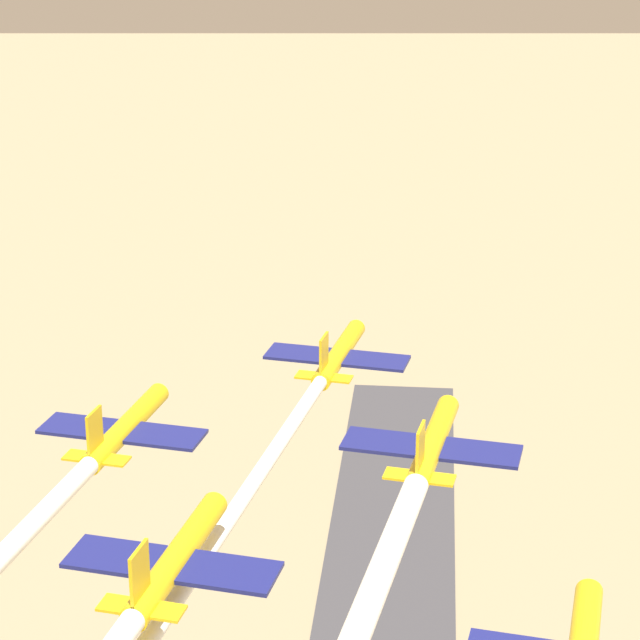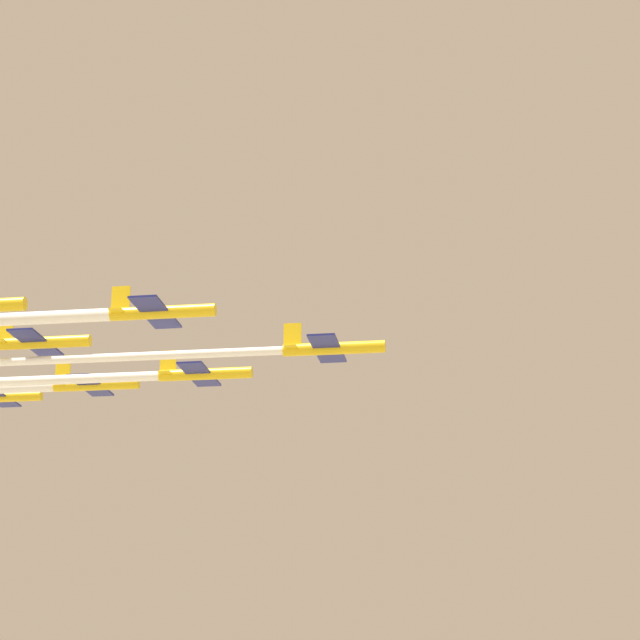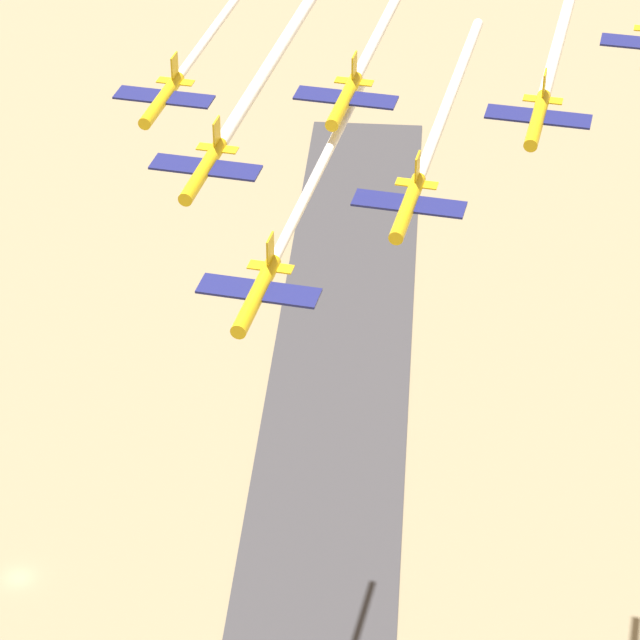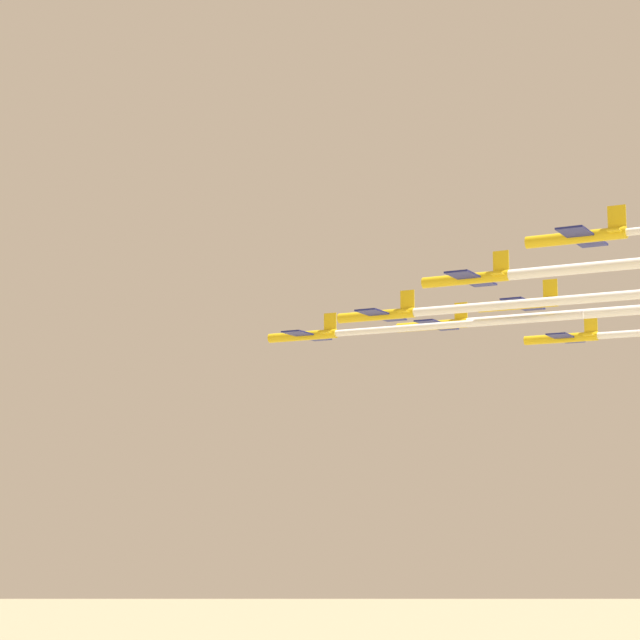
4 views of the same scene
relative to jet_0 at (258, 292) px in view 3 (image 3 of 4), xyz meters
name	(u,v)px [view 3 (image 3 of 4)]	position (x,y,z in m)	size (l,w,h in m)	color
ground_plane	(19,578)	(-45.01, -58.41, -93.41)	(3000.00, 3000.00, 0.00)	gray
jet_0	(258,292)	(0.00, 0.00, 0.00)	(11.26, 10.66, 3.76)	gold
jet_1	(408,205)	(-17.44, 8.26, 0.44)	(11.26, 10.66, 3.76)	gold
jet_2	(205,168)	(-15.70, -11.23, 1.72)	(11.26, 10.66, 3.76)	gold
jet_3	(538,117)	(-34.88, 16.53, 2.32)	(11.26, 10.66, 3.76)	gold
jet_4	(345,99)	(-33.14, -2.97, 2.10)	(11.26, 10.66, 3.76)	gold
jet_5	(163,98)	(-31.39, -22.46, -0.10)	(11.26, 10.66, 3.76)	gold
smoke_trail_0	(323,163)	(-23.35, -2.09, -0.05)	(36.53, 4.21, 0.95)	white
smoke_trail_1	(451,94)	(-41.10, 6.14, 0.39)	(37.18, 4.46, 1.14)	white
smoke_trail_2	(283,44)	(-44.48, -13.81, 1.67)	(47.45, 5.60, 1.37)	white
smoke_trail_4	(396,0)	(-59.35, -5.31, 2.05)	(42.28, 4.94, 1.17)	white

